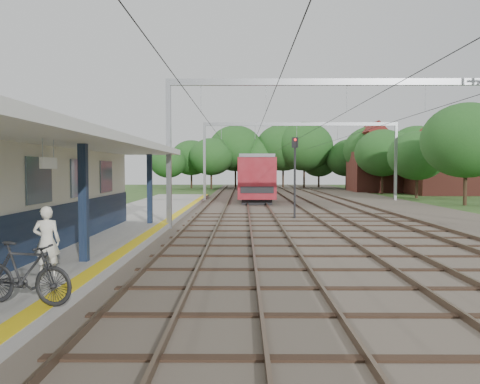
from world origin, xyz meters
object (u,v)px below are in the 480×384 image
object	(u,v)px
train	(252,175)
signal_post	(295,167)
bicycle	(24,273)
person	(47,241)

from	to	relation	value
train	signal_post	bearing A→B (deg)	-86.17
bicycle	train	xyz separation A→B (m)	(5.10, 45.38, 1.26)
train	signal_post	world-z (taller)	signal_post
person	train	xyz separation A→B (m)	(5.66, 43.08, 1.01)
bicycle	train	size ratio (longest dim) A/B	0.05
person	signal_post	world-z (taller)	signal_post
bicycle	signal_post	world-z (taller)	signal_post
bicycle	person	bearing A→B (deg)	25.80
person	signal_post	distance (m)	17.28
bicycle	train	bearing A→B (deg)	5.84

